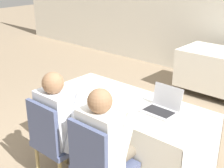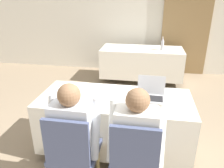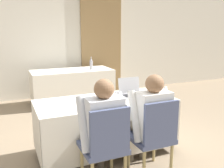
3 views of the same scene
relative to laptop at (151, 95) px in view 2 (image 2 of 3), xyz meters
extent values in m
plane|color=gray|center=(-0.40, -0.05, -0.78)|extent=(24.00, 24.00, 0.00)
cube|color=silver|center=(-0.40, 3.14, 0.57)|extent=(12.00, 0.06, 2.70)
cube|color=olive|center=(0.76, 3.08, 0.55)|extent=(1.07, 0.04, 2.65)
cube|color=white|center=(-0.40, -0.05, -0.06)|extent=(1.76, 0.77, 0.02)
cube|color=white|center=(-0.40, -0.43, -0.37)|extent=(1.76, 0.01, 0.60)
cube|color=white|center=(-0.40, 0.33, -0.37)|extent=(1.76, 0.01, 0.60)
cube|color=white|center=(-1.28, -0.05, -0.37)|extent=(0.01, 0.77, 0.60)
cube|color=white|center=(0.47, -0.05, -0.37)|extent=(0.01, 0.77, 0.60)
cylinder|color=#333333|center=(-0.40, -0.05, -0.72)|extent=(0.06, 0.06, 0.11)
cube|color=white|center=(-0.20, 2.42, -0.06)|extent=(1.76, 0.77, 0.02)
cube|color=white|center=(-0.20, 2.04, -0.37)|extent=(1.76, 0.01, 0.60)
cube|color=white|center=(-0.20, 2.80, -0.37)|extent=(1.76, 0.01, 0.60)
cube|color=white|center=(-1.07, 2.42, -0.37)|extent=(0.01, 0.77, 0.60)
cube|color=white|center=(0.68, 2.42, -0.37)|extent=(0.01, 0.77, 0.60)
cylinder|color=#333333|center=(-0.20, 2.42, -0.72)|extent=(0.06, 0.06, 0.11)
cube|color=#B7B7BC|center=(0.00, -0.04, -0.04)|extent=(0.32, 0.24, 0.02)
cube|color=black|center=(0.00, -0.04, -0.02)|extent=(0.28, 0.17, 0.00)
cube|color=#B7B7BC|center=(0.00, 0.09, 0.08)|extent=(0.31, 0.06, 0.21)
cube|color=black|center=(0.00, 0.09, 0.08)|extent=(0.28, 0.05, 0.19)
cube|color=black|center=(-0.31, -0.32, -0.04)|extent=(0.09, 0.15, 0.01)
cube|color=#192333|center=(-0.31, -0.32, -0.03)|extent=(0.07, 0.14, 0.00)
cube|color=white|center=(-1.04, 0.02, -0.04)|extent=(0.21, 0.30, 0.00)
cube|color=white|center=(-0.26, 0.02, -0.04)|extent=(0.29, 0.35, 0.00)
cube|color=white|center=(-0.01, 0.10, -0.04)|extent=(0.21, 0.30, 0.00)
cylinder|color=#B7B7C1|center=(0.22, 2.34, 0.05)|extent=(0.07, 0.07, 0.19)
cone|color=#B7B7C1|center=(0.22, 2.34, 0.19)|extent=(0.06, 0.06, 0.08)
cylinder|color=silver|center=(0.22, 2.34, 0.23)|extent=(0.03, 0.03, 0.01)
cylinder|color=tan|center=(-0.51, -0.49, -0.58)|extent=(0.04, 0.04, 0.39)
cylinder|color=tan|center=(-0.87, -0.49, -0.58)|extent=(0.04, 0.04, 0.39)
cube|color=#4C567A|center=(-0.69, -0.66, -0.36)|extent=(0.44, 0.44, 0.05)
cube|color=#4C567A|center=(-0.69, -0.86, -0.11)|extent=(0.40, 0.04, 0.45)
cylinder|color=tan|center=(0.06, -0.49, -0.58)|extent=(0.04, 0.04, 0.39)
cylinder|color=tan|center=(-0.29, -0.49, -0.58)|extent=(0.04, 0.04, 0.39)
cube|color=#4C567A|center=(-0.12, -0.66, -0.36)|extent=(0.44, 0.44, 0.05)
cube|color=#4C567A|center=(-0.12, -0.86, -0.11)|extent=(0.40, 0.04, 0.45)
cylinder|color=#665B4C|center=(-0.60, -0.53, -0.27)|extent=(0.13, 0.42, 0.13)
cylinder|color=#665B4C|center=(-0.78, -0.53, -0.27)|extent=(0.13, 0.42, 0.13)
cylinder|color=#665B4C|center=(-0.60, -0.35, -0.55)|extent=(0.10, 0.10, 0.44)
cylinder|color=#665B4C|center=(-0.78, -0.35, -0.55)|extent=(0.10, 0.10, 0.44)
cube|color=silver|center=(-0.69, -0.71, -0.07)|extent=(0.36, 0.22, 0.52)
cylinder|color=silver|center=(-0.48, -0.67, -0.07)|extent=(0.08, 0.26, 0.54)
cylinder|color=silver|center=(-0.90, -0.67, -0.07)|extent=(0.08, 0.26, 0.54)
sphere|color=#8C6647|center=(-0.69, -0.71, 0.28)|extent=(0.20, 0.20, 0.20)
cylinder|color=#665B4C|center=(-0.03, -0.53, -0.27)|extent=(0.13, 0.42, 0.13)
cylinder|color=#665B4C|center=(-0.21, -0.53, -0.27)|extent=(0.13, 0.42, 0.13)
cylinder|color=#665B4C|center=(-0.03, -0.35, -0.55)|extent=(0.10, 0.10, 0.44)
cylinder|color=#665B4C|center=(-0.21, -0.35, -0.55)|extent=(0.10, 0.10, 0.44)
cube|color=white|center=(-0.12, -0.71, -0.07)|extent=(0.36, 0.22, 0.52)
cylinder|color=white|center=(0.09, -0.67, -0.07)|extent=(0.08, 0.26, 0.54)
cylinder|color=white|center=(-0.33, -0.67, -0.07)|extent=(0.08, 0.26, 0.54)
sphere|color=#8C6647|center=(-0.12, -0.71, 0.28)|extent=(0.20, 0.20, 0.20)
camera|label=1|loc=(1.41, -2.29, 1.28)|focal=50.00mm
camera|label=2|loc=(-0.06, -2.28, 1.07)|focal=35.00mm
camera|label=3|loc=(-1.55, -2.88, 0.85)|focal=40.00mm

